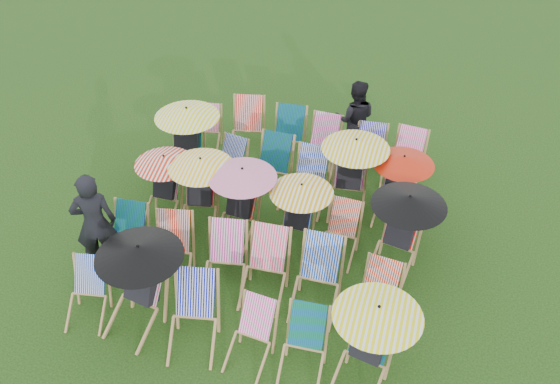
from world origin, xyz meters
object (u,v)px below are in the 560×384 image
(deckchair_29, at_px, (406,160))
(person_left, at_px, (95,223))
(deckchair_5, at_px, (368,344))
(deckchair_0, at_px, (86,294))
(person_rear, at_px, (355,119))

(deckchair_29, distance_m, person_left, 5.58)
(deckchair_5, distance_m, person_left, 4.45)
(deckchair_0, bearing_deg, deckchair_29, 38.75)
(deckchair_0, bearing_deg, person_rear, 50.53)
(deckchair_0, bearing_deg, person_left, 97.80)
(deckchair_5, relative_size, person_rear, 0.84)
(deckchair_0, height_order, deckchair_29, deckchair_29)
(deckchair_5, distance_m, deckchair_29, 4.47)
(deckchair_0, xyz_separation_m, deckchair_5, (4.05, 0.06, 0.29))
(deckchair_0, height_order, person_rear, person_rear)
(deckchair_5, xyz_separation_m, person_rear, (-1.18, 5.04, 0.09))
(deckchair_0, xyz_separation_m, person_left, (-0.31, 0.95, 0.47))
(person_rear, bearing_deg, deckchair_29, 142.66)
(deckchair_0, distance_m, person_rear, 5.87)
(deckchair_5, bearing_deg, deckchair_0, -167.16)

